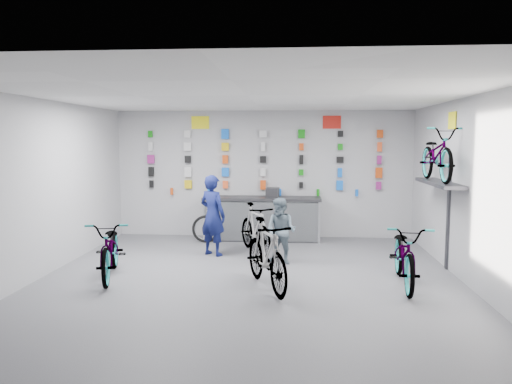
# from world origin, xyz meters

# --- Properties ---
(floor) EXTENTS (8.00, 8.00, 0.00)m
(floor) POSITION_xyz_m (0.00, 0.00, 0.00)
(floor) COLOR #4C4C51
(floor) RESTS_ON ground
(ceiling) EXTENTS (8.00, 8.00, 0.00)m
(ceiling) POSITION_xyz_m (0.00, 0.00, 3.00)
(ceiling) COLOR white
(ceiling) RESTS_ON wall_back
(wall_back) EXTENTS (7.00, 0.00, 7.00)m
(wall_back) POSITION_xyz_m (0.00, 4.00, 1.50)
(wall_back) COLOR #B2B2B5
(wall_back) RESTS_ON floor
(wall_front) EXTENTS (7.00, 0.00, 7.00)m
(wall_front) POSITION_xyz_m (0.00, -4.00, 1.50)
(wall_front) COLOR #B2B2B5
(wall_front) RESTS_ON floor
(wall_left) EXTENTS (0.00, 8.00, 8.00)m
(wall_left) POSITION_xyz_m (-3.50, 0.00, 1.50)
(wall_left) COLOR #B2B2B5
(wall_left) RESTS_ON floor
(wall_right) EXTENTS (0.00, 8.00, 8.00)m
(wall_right) POSITION_xyz_m (3.50, 0.00, 1.50)
(wall_right) COLOR #B2B2B5
(wall_right) RESTS_ON floor
(counter) EXTENTS (2.70, 0.66, 1.00)m
(counter) POSITION_xyz_m (0.00, 3.54, 0.49)
(counter) COLOR black
(counter) RESTS_ON floor
(merch_wall) EXTENTS (5.56, 0.08, 1.57)m
(merch_wall) POSITION_xyz_m (-0.10, 3.93, 1.79)
(merch_wall) COLOR black
(merch_wall) RESTS_ON wall_back
(wall_bracket) EXTENTS (0.39, 1.90, 2.00)m
(wall_bracket) POSITION_xyz_m (3.33, 1.20, 1.46)
(wall_bracket) COLOR #333338
(wall_bracket) RESTS_ON wall_right
(sign_left) EXTENTS (0.42, 0.02, 0.30)m
(sign_left) POSITION_xyz_m (-1.50, 3.98, 2.72)
(sign_left) COLOR yellow
(sign_left) RESTS_ON wall_back
(sign_right) EXTENTS (0.42, 0.02, 0.30)m
(sign_right) POSITION_xyz_m (1.60, 3.98, 2.72)
(sign_right) COLOR red
(sign_right) RESTS_ON wall_back
(sign_side) EXTENTS (0.02, 0.40, 0.30)m
(sign_side) POSITION_xyz_m (3.48, 1.20, 2.65)
(sign_side) COLOR yellow
(sign_side) RESTS_ON wall_right
(bike_left) EXTENTS (1.11, 2.00, 1.00)m
(bike_left) POSITION_xyz_m (-2.32, 0.20, 0.50)
(bike_left) COLOR gray
(bike_left) RESTS_ON floor
(bike_center) EXTENTS (1.14, 1.87, 1.09)m
(bike_center) POSITION_xyz_m (0.32, -0.24, 0.54)
(bike_center) COLOR gray
(bike_center) RESTS_ON floor
(bike_right) EXTENTS (0.82, 1.98, 1.02)m
(bike_right) POSITION_xyz_m (2.50, 0.09, 0.51)
(bike_right) COLOR gray
(bike_right) RESTS_ON floor
(bike_service) EXTENTS (1.13, 1.74, 1.02)m
(bike_service) POSITION_xyz_m (-0.05, 2.19, 0.51)
(bike_service) COLOR gray
(bike_service) RESTS_ON floor
(bike_wall) EXTENTS (0.63, 1.80, 0.95)m
(bike_wall) POSITION_xyz_m (3.25, 1.20, 2.05)
(bike_wall) COLOR gray
(bike_wall) RESTS_ON wall_bracket
(clerk) EXTENTS (0.71, 0.63, 1.62)m
(clerk) POSITION_xyz_m (-0.89, 1.95, 0.81)
(clerk) COLOR #0E154A
(clerk) RESTS_ON floor
(customer) EXTENTS (0.73, 0.66, 1.24)m
(customer) POSITION_xyz_m (0.50, 1.37, 0.62)
(customer) COLOR slate
(customer) RESTS_ON floor
(spare_wheel) EXTENTS (0.63, 0.18, 0.62)m
(spare_wheel) POSITION_xyz_m (-1.25, 3.17, 0.31)
(spare_wheel) COLOR black
(spare_wheel) RESTS_ON floor
(register) EXTENTS (0.31, 0.33, 0.22)m
(register) POSITION_xyz_m (0.24, 3.55, 1.11)
(register) COLOR black
(register) RESTS_ON counter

